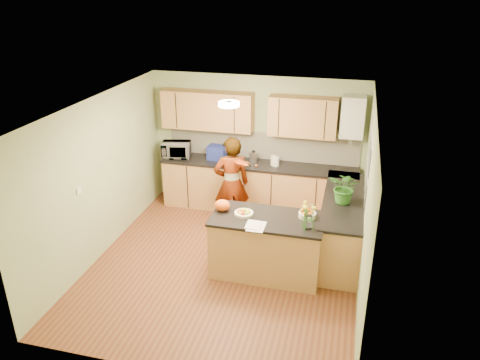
# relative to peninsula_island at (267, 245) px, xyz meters

# --- Properties ---
(floor) EXTENTS (4.50, 4.50, 0.00)m
(floor) POSITION_rel_peninsula_island_xyz_m (-0.66, 0.05, -0.47)
(floor) COLOR brown
(floor) RESTS_ON ground
(ceiling) EXTENTS (4.00, 4.50, 0.02)m
(ceiling) POSITION_rel_peninsula_island_xyz_m (-0.66, 0.05, 2.03)
(ceiling) COLOR silver
(ceiling) RESTS_ON wall_back
(wall_back) EXTENTS (4.00, 0.02, 2.50)m
(wall_back) POSITION_rel_peninsula_island_xyz_m (-0.66, 2.30, 0.78)
(wall_back) COLOR #8F9F72
(wall_back) RESTS_ON floor
(wall_front) EXTENTS (4.00, 0.02, 2.50)m
(wall_front) POSITION_rel_peninsula_island_xyz_m (-0.66, -2.20, 0.78)
(wall_front) COLOR #8F9F72
(wall_front) RESTS_ON floor
(wall_left) EXTENTS (0.02, 4.50, 2.50)m
(wall_left) POSITION_rel_peninsula_island_xyz_m (-2.66, 0.05, 0.78)
(wall_left) COLOR #8F9F72
(wall_left) RESTS_ON floor
(wall_right) EXTENTS (0.02, 4.50, 2.50)m
(wall_right) POSITION_rel_peninsula_island_xyz_m (1.34, 0.05, 0.78)
(wall_right) COLOR #8F9F72
(wall_right) RESTS_ON floor
(back_counter) EXTENTS (3.64, 0.62, 0.94)m
(back_counter) POSITION_rel_peninsula_island_xyz_m (-0.56, 2.00, 0.01)
(back_counter) COLOR #A47741
(back_counter) RESTS_ON floor
(right_counter) EXTENTS (0.62, 2.24, 0.94)m
(right_counter) POSITION_rel_peninsula_island_xyz_m (1.04, 0.90, 0.01)
(right_counter) COLOR #A47741
(right_counter) RESTS_ON floor
(splashback) EXTENTS (3.60, 0.02, 0.52)m
(splashback) POSITION_rel_peninsula_island_xyz_m (-0.56, 2.28, 0.73)
(splashback) COLOR white
(splashback) RESTS_ON back_counter
(upper_cabinets) EXTENTS (3.20, 0.34, 0.70)m
(upper_cabinets) POSITION_rel_peninsula_island_xyz_m (-0.83, 2.13, 1.38)
(upper_cabinets) COLOR #A47741
(upper_cabinets) RESTS_ON wall_back
(boiler) EXTENTS (0.40, 0.30, 0.86)m
(boiler) POSITION_rel_peninsula_island_xyz_m (1.04, 2.14, 1.43)
(boiler) COLOR white
(boiler) RESTS_ON wall_back
(window_right) EXTENTS (0.01, 1.30, 1.05)m
(window_right) POSITION_rel_peninsula_island_xyz_m (1.34, 0.65, 1.08)
(window_right) COLOR white
(window_right) RESTS_ON wall_right
(light_switch) EXTENTS (0.02, 0.09, 0.09)m
(light_switch) POSITION_rel_peninsula_island_xyz_m (-2.64, -0.55, 0.83)
(light_switch) COLOR white
(light_switch) RESTS_ON wall_left
(ceiling_lamp) EXTENTS (0.30, 0.30, 0.07)m
(ceiling_lamp) POSITION_rel_peninsula_island_xyz_m (-0.66, 0.35, 2.00)
(ceiling_lamp) COLOR #FFEABF
(ceiling_lamp) RESTS_ON ceiling
(peninsula_island) EXTENTS (1.62, 0.83, 0.93)m
(peninsula_island) POSITION_rel_peninsula_island_xyz_m (0.00, 0.00, 0.00)
(peninsula_island) COLOR #A47741
(peninsula_island) RESTS_ON floor
(fruit_dish) EXTENTS (0.28, 0.28, 0.10)m
(fruit_dish) POSITION_rel_peninsula_island_xyz_m (-0.35, 0.00, 0.50)
(fruit_dish) COLOR beige
(fruit_dish) RESTS_ON peninsula_island
(orange_bowl) EXTENTS (0.25, 0.25, 0.15)m
(orange_bowl) POSITION_rel_peninsula_island_xyz_m (0.55, 0.15, 0.52)
(orange_bowl) COLOR beige
(orange_bowl) RESTS_ON peninsula_island
(flower_vase) EXTENTS (0.24, 0.24, 0.44)m
(flower_vase) POSITION_rel_peninsula_island_xyz_m (0.60, -0.18, 0.75)
(flower_vase) COLOR silver
(flower_vase) RESTS_ON peninsula_island
(orange_bag) EXTENTS (0.24, 0.21, 0.17)m
(orange_bag) POSITION_rel_peninsula_island_xyz_m (-0.69, 0.05, 0.55)
(orange_bag) COLOR #EB5613
(orange_bag) RESTS_ON peninsula_island
(papers) EXTENTS (0.24, 0.32, 0.01)m
(papers) POSITION_rel_peninsula_island_xyz_m (-0.10, -0.30, 0.47)
(papers) COLOR silver
(papers) RESTS_ON peninsula_island
(violinist) EXTENTS (0.72, 0.61, 1.68)m
(violinist) POSITION_rel_peninsula_island_xyz_m (-0.86, 1.22, 0.38)
(violinist) COLOR tan
(violinist) RESTS_ON floor
(violin) EXTENTS (0.58, 0.50, 0.14)m
(violin) POSITION_rel_peninsula_island_xyz_m (-0.66, 1.00, 0.88)
(violin) COLOR #4D1004
(violin) RESTS_ON violinist
(microwave) EXTENTS (0.59, 0.46, 0.29)m
(microwave) POSITION_rel_peninsula_island_xyz_m (-2.15, 1.97, 0.62)
(microwave) COLOR white
(microwave) RESTS_ON back_counter
(blue_box) EXTENTS (0.36, 0.27, 0.27)m
(blue_box) POSITION_rel_peninsula_island_xyz_m (-1.36, 2.04, 0.61)
(blue_box) COLOR navy
(blue_box) RESTS_ON back_counter
(kettle) EXTENTS (0.15, 0.15, 0.28)m
(kettle) POSITION_rel_peninsula_island_xyz_m (-0.67, 2.04, 0.59)
(kettle) COLOR #ADADB2
(kettle) RESTS_ON back_counter
(jar_cream) EXTENTS (0.13, 0.13, 0.18)m
(jar_cream) POSITION_rel_peninsula_island_xyz_m (-0.27, 2.01, 0.57)
(jar_cream) COLOR beige
(jar_cream) RESTS_ON back_counter
(jar_white) EXTENTS (0.12, 0.12, 0.17)m
(jar_white) POSITION_rel_peninsula_island_xyz_m (-0.23, 1.97, 0.56)
(jar_white) COLOR white
(jar_white) RESTS_ON back_counter
(potted_plant) EXTENTS (0.57, 0.54, 0.51)m
(potted_plant) POSITION_rel_peninsula_island_xyz_m (1.04, 0.73, 0.73)
(potted_plant) COLOR #317326
(potted_plant) RESTS_ON right_counter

